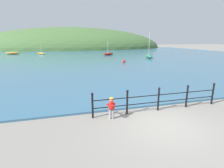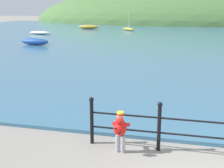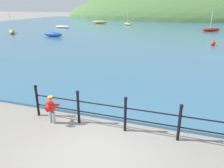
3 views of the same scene
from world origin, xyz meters
TOP-DOWN VIEW (x-y plane):
  - ground_plane at (0.00, 0.00)m, footprint 200.00×200.00m
  - water at (0.00, 32.00)m, footprint 80.00×60.00m
  - far_hillside at (0.00, 66.93)m, footprint 72.13×39.67m
  - iron_railing at (0.52, 1.50)m, footprint 6.76×0.12m
  - child_in_coat at (-2.01, 1.16)m, footprint 0.39×0.53m
  - boat_white_sailboat at (-15.23, 39.38)m, footprint 3.14×1.44m
  - boat_red_dinghy at (11.38, 23.93)m, footprint 1.82×3.84m
  - boat_far_right at (-8.92, 37.85)m, footprint 2.30×2.55m
  - boat_green_fishing at (5.54, 31.68)m, footprint 3.07×2.39m
  - mooring_buoy at (4.68, 18.76)m, footprint 0.43×0.43m

SIDE VIEW (x-z plane):
  - ground_plane at x=0.00m, z-range 0.00..0.00m
  - far_hillside at x=0.00m, z-range -7.96..7.96m
  - water at x=0.00m, z-range 0.00..0.10m
  - boat_far_right at x=-8.92m, z-range -0.97..1.59m
  - mooring_buoy at x=4.68m, z-range 0.10..0.53m
  - boat_green_fishing at x=5.54m, z-range -1.09..1.83m
  - boat_white_sailboat at x=-15.23m, z-range 0.10..0.69m
  - boat_red_dinghy at x=11.38m, z-range -1.93..2.84m
  - child_in_coat at x=-2.01m, z-range 0.10..1.11m
  - iron_railing at x=0.52m, z-range 0.04..1.25m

